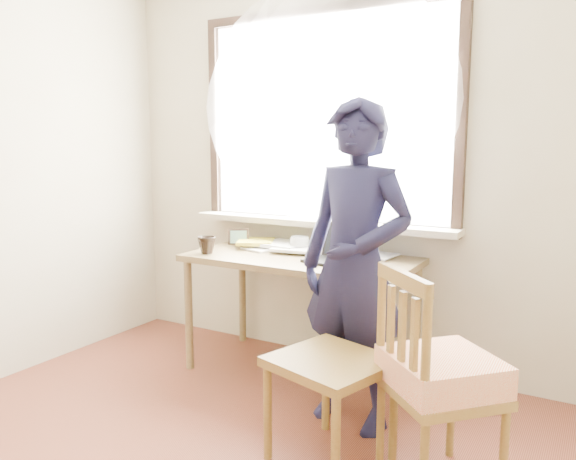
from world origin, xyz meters
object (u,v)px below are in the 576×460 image
Objects in this scene: desk at (301,269)px; mug_dark at (207,245)px; laptop at (339,253)px; mug_white at (300,244)px; person at (356,266)px; work_chair at (331,374)px; side_chair at (438,375)px.

desk is 0.62m from mug_dark.
laptop reaches higher than desk.
person is at bearing -41.57° from mug_white.
person is at bearing -37.78° from desk.
mug_dark is 1.37m from work_chair.
mug_white is 0.07× the size of person.
laptop is 0.40× the size of side_chair.
mug_white is 1.50m from side_chair.
laptop is 0.63× the size of work_chair.
desk is 3.76× the size of laptop.
work_chair is (0.33, -0.78, -0.39)m from laptop.
work_chair is 0.48m from side_chair.
work_chair is at bearing -54.25° from mug_white.
side_chair is 0.57× the size of person.
work_chair is (0.60, -0.82, -0.26)m from desk.
person is at bearing -55.04° from laptop.
desk is 2.38× the size of work_chair.
laptop is 3.22× the size of mug_dark.
mug_white is 0.13× the size of side_chair.
laptop is 3.02× the size of mug_white.
desk is 0.84× the size of person.
mug_dark is at bearing 152.73° from work_chair.
work_chair is at bearing -73.61° from person.
person reaches higher than mug_dark.
laptop reaches higher than side_chair.
side_chair is at bearing 5.55° from work_chair.
mug_white is (-0.36, 0.17, -0.00)m from laptop.
desk is at bearing 126.39° from work_chair.
desk is at bearing 144.30° from side_chair.
mug_white is 1.23m from work_chair.
laptop is at bearing 112.74° from work_chair.
side_chair is (1.63, -0.55, -0.31)m from mug_dark.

